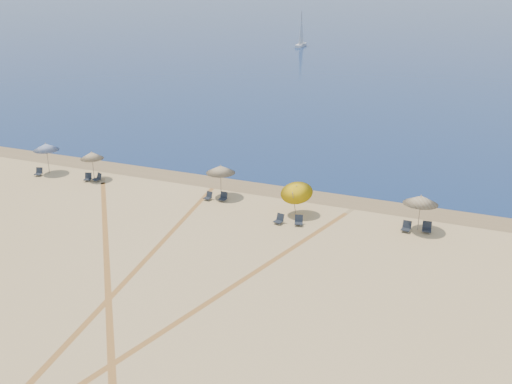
% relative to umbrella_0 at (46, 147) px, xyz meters
% --- Properties ---
extents(ground, '(160.00, 160.00, 0.00)m').
position_rel_umbrella_0_xyz_m(ground, '(18.92, -20.65, -2.29)').
color(ground, tan).
rests_on(ground, ground).
extents(ocean, '(500.00, 500.00, 0.00)m').
position_rel_umbrella_0_xyz_m(ocean, '(18.92, 204.35, -2.28)').
color(ocean, '#0C2151').
rests_on(ocean, ground).
extents(wet_sand, '(500.00, 500.00, 0.00)m').
position_rel_umbrella_0_xyz_m(wet_sand, '(18.92, 3.35, -2.28)').
color(wet_sand, olive).
rests_on(wet_sand, ground).
extents(umbrella_0, '(2.09, 2.10, 2.63)m').
position_rel_umbrella_0_xyz_m(umbrella_0, '(0.00, 0.00, 0.00)').
color(umbrella_0, gray).
rests_on(umbrella_0, ground).
extents(umbrella_1, '(1.86, 1.86, 2.40)m').
position_rel_umbrella_0_xyz_m(umbrella_1, '(4.45, 0.10, -0.23)').
color(umbrella_1, gray).
rests_on(umbrella_1, ground).
extents(umbrella_2, '(2.18, 2.18, 2.52)m').
position_rel_umbrella_0_xyz_m(umbrella_2, '(15.61, 0.56, -0.11)').
color(umbrella_2, gray).
rests_on(umbrella_2, ground).
extents(umbrella_3, '(2.24, 2.27, 2.59)m').
position_rel_umbrella_0_xyz_m(umbrella_3, '(21.88, -0.61, -0.41)').
color(umbrella_3, gray).
rests_on(umbrella_3, ground).
extents(umbrella_4, '(2.26, 2.28, 2.49)m').
position_rel_umbrella_0_xyz_m(umbrella_4, '(30.11, 0.04, -0.14)').
color(umbrella_4, gray).
rests_on(umbrella_4, ground).
extents(chair_0, '(0.69, 0.75, 0.65)m').
position_rel_umbrella_0_xyz_m(chair_0, '(-0.40, -0.80, -2.00)').
color(chair_0, black).
rests_on(chair_0, ground).
extents(chair_1, '(0.70, 0.76, 0.64)m').
position_rel_umbrella_0_xyz_m(chair_1, '(4.17, -0.33, -2.00)').
color(chair_1, black).
rests_on(chair_1, ground).
extents(chair_2, '(0.75, 0.80, 0.65)m').
position_rel_umbrella_0_xyz_m(chair_2, '(4.96, -0.10, -2.00)').
color(chair_2, black).
rests_on(chair_2, ground).
extents(chair_3, '(0.60, 0.67, 0.60)m').
position_rel_umbrella_0_xyz_m(chair_3, '(14.98, -0.33, -2.02)').
color(chair_3, black).
rests_on(chair_3, ground).
extents(chair_4, '(0.55, 0.64, 0.65)m').
position_rel_umbrella_0_xyz_m(chair_4, '(16.10, -0.12, -2.00)').
color(chair_4, black).
rests_on(chair_4, ground).
extents(chair_5, '(0.66, 0.73, 0.65)m').
position_rel_umbrella_0_xyz_m(chair_5, '(21.29, -2.34, -2.00)').
color(chair_5, black).
rests_on(chair_5, ground).
extents(chair_6, '(0.69, 0.75, 0.65)m').
position_rel_umbrella_0_xyz_m(chair_6, '(22.59, -2.09, -2.00)').
color(chair_6, black).
rests_on(chair_6, ground).
extents(chair_7, '(0.61, 0.70, 0.68)m').
position_rel_umbrella_0_xyz_m(chair_7, '(29.43, -0.42, -1.99)').
color(chair_7, black).
rests_on(chair_7, ground).
extents(chair_8, '(0.63, 0.73, 0.70)m').
position_rel_umbrella_0_xyz_m(chair_8, '(30.69, -0.06, -1.98)').
color(chair_8, black).
rests_on(chair_8, ground).
extents(sailboat_2, '(1.41, 4.90, 7.24)m').
position_rel_umbrella_0_xyz_m(sailboat_2, '(-5.01, 84.76, -0.09)').
color(sailboat_2, white).
rests_on(sailboat_2, ocean).
extents(tire_tracks, '(45.24, 40.06, 0.00)m').
position_rel_umbrella_0_xyz_m(tire_tracks, '(16.93, -11.17, -2.28)').
color(tire_tracks, tan).
rests_on(tire_tracks, ground).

